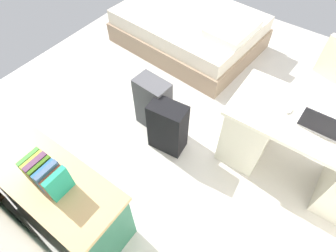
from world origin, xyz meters
TOP-DOWN VIEW (x-y plane):
  - ground_plane at (0.00, 0.00)m, footprint 5.07×5.07m
  - desk at (-1.03, 0.04)m, footprint 1.45×0.69m
  - office_chair at (-0.92, -0.75)m, footprint 0.58×0.58m
  - credenza at (0.71, 1.63)m, footprint 1.80×0.48m
  - bed at (0.96, -1.14)m, footprint 2.00×1.53m
  - suitcase_black at (0.15, 0.50)m, footprint 0.38×0.26m
  - suitcase_spare_grey at (0.45, 0.35)m, footprint 0.37×0.24m
  - laptop at (-1.02, 0.08)m, footprint 0.31×0.23m
  - computer_mouse at (-0.76, 0.04)m, footprint 0.06×0.10m
  - book_row at (0.34, 1.63)m, footprint 0.32×0.17m

SIDE VIEW (x-z plane):
  - ground_plane at x=0.00m, z-range 0.00..0.00m
  - bed at x=0.96m, z-range -0.05..0.53m
  - suitcase_black at x=0.15m, z-range 0.00..0.61m
  - suitcase_spare_grey at x=0.45m, z-range 0.00..0.63m
  - credenza at x=0.71m, z-range 0.00..0.72m
  - desk at x=-1.03m, z-range 0.02..0.76m
  - office_chair at x=-0.92m, z-range -0.05..0.89m
  - computer_mouse at x=-0.76m, z-range 0.75..0.78m
  - laptop at x=-1.02m, z-range 0.69..0.90m
  - book_row at x=0.34m, z-range 0.71..0.94m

